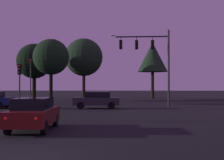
% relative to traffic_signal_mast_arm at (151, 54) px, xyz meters
% --- Properties ---
extents(ground_plane, '(168.00, 168.00, 0.00)m').
position_rel_traffic_signal_mast_arm_xyz_m(ground_plane, '(-5.38, 3.71, -5.19)').
color(ground_plane, black).
rests_on(ground_plane, ground).
extents(traffic_signal_mast_arm, '(5.83, 0.39, 7.50)m').
position_rel_traffic_signal_mast_arm_xyz_m(traffic_signal_mast_arm, '(0.00, 0.00, 0.00)').
color(traffic_signal_mast_arm, '#232326').
rests_on(traffic_signal_mast_arm, ground).
extents(traffic_light_corner_left, '(0.31, 0.35, 3.91)m').
position_rel_traffic_signal_mast_arm_xyz_m(traffic_light_corner_left, '(-11.48, -4.12, -2.40)').
color(traffic_light_corner_left, '#232326').
rests_on(traffic_light_corner_left, ground).
extents(traffic_light_corner_right, '(0.37, 0.39, 4.90)m').
position_rel_traffic_signal_mast_arm_xyz_m(traffic_light_corner_right, '(-12.31, 1.60, -1.75)').
color(traffic_light_corner_right, '#232326').
rests_on(traffic_light_corner_right, ground).
extents(car_nearside_lane, '(1.92, 4.19, 1.52)m').
position_rel_traffic_signal_mast_arm_xyz_m(car_nearside_lane, '(-6.83, -15.38, -4.39)').
color(car_nearside_lane, '#4C0F0F').
rests_on(car_nearside_lane, ground).
extents(car_crossing_left, '(4.27, 1.98, 1.52)m').
position_rel_traffic_signal_mast_arm_xyz_m(car_crossing_left, '(-5.08, -2.23, -4.39)').
color(car_crossing_left, '#232328').
rests_on(car_crossing_left, ground).
extents(tree_behind_sign, '(4.69, 4.69, 7.68)m').
position_rel_traffic_signal_mast_arm_xyz_m(tree_behind_sign, '(-14.61, 10.45, 0.12)').
color(tree_behind_sign, black).
rests_on(tree_behind_sign, ground).
extents(tree_left_far, '(5.55, 5.55, 8.99)m').
position_rel_traffic_signal_mast_arm_xyz_m(tree_left_far, '(-8.48, 14.56, 1.01)').
color(tree_left_far, black).
rests_on(tree_left_far, ground).
extents(tree_center_horizon, '(4.08, 4.08, 7.35)m').
position_rel_traffic_signal_mast_arm_xyz_m(tree_center_horizon, '(-10.84, 4.32, 0.09)').
color(tree_center_horizon, black).
rests_on(tree_center_horizon, ground).
extents(tree_right_cluster, '(4.80, 4.80, 9.03)m').
position_rel_traffic_signal_mast_arm_xyz_m(tree_right_cluster, '(2.00, 19.02, 1.42)').
color(tree_right_cluster, black).
rests_on(tree_right_cluster, ground).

